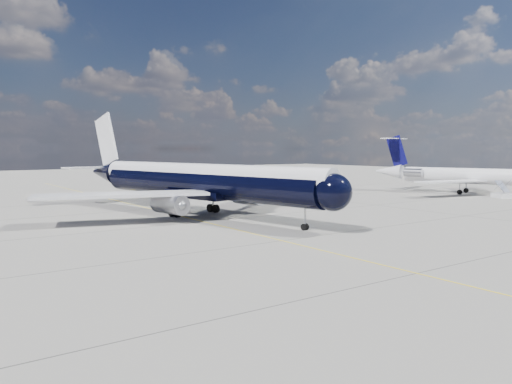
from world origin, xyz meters
TOP-DOWN VIEW (x-y plane):
  - ground at (0.00, 30.00)m, footprint 320.00×320.00m
  - taxiway_centerline at (0.00, 25.00)m, footprint 0.16×160.00m
  - main_airliner at (2.19, 31.02)m, footprint 39.87×49.13m
  - regional_jet at (58.26, 29.53)m, footprint 28.01×32.91m
  - boarding_stair at (56.46, 19.69)m, footprint 3.32×3.60m

SIDE VIEW (x-z plane):
  - ground at x=0.00m, z-range 0.00..0.00m
  - taxiway_centerline at x=0.00m, z-range 0.00..0.01m
  - boarding_stair at x=56.46m, z-range -1.00..2.19m
  - regional_jet at x=58.26m, z-range -2.10..9.29m
  - main_airliner at x=2.19m, z-range -2.71..11.58m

